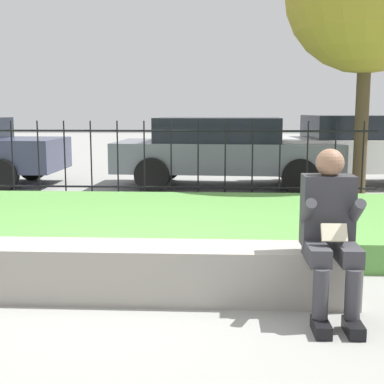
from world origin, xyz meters
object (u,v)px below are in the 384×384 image
(car_parked_center, at_px, (225,150))
(car_parked_right, at_px, (371,148))
(person_seated_reader, at_px, (330,226))
(stone_bench, at_px, (160,275))

(car_parked_center, height_order, car_parked_right, car_parked_right)
(person_seated_reader, height_order, car_parked_right, car_parked_right)
(stone_bench, bearing_deg, car_parked_center, 84.84)
(stone_bench, height_order, person_seated_reader, person_seated_reader)
(car_parked_center, relative_size, car_parked_right, 1.03)
(stone_bench, relative_size, car_parked_center, 0.71)
(person_seated_reader, relative_size, car_parked_center, 0.28)
(car_parked_center, distance_m, car_parked_right, 2.97)
(stone_bench, height_order, car_parked_center, car_parked_center)
(car_parked_right, bearing_deg, car_parked_center, -177.15)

